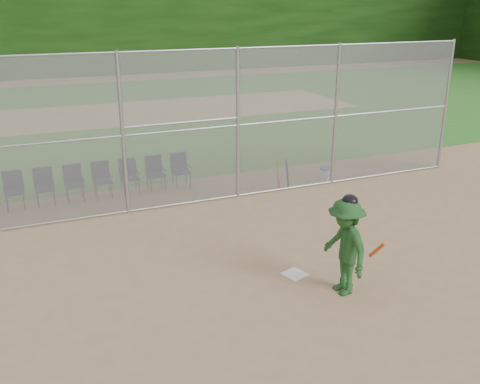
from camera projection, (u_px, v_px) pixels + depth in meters
name	position (u px, v px, depth m)	size (l,w,h in m)	color
ground	(293.00, 289.00, 9.91)	(100.00, 100.00, 0.00)	tan
grass_strip	(113.00, 114.00, 25.51)	(100.00, 100.00, 0.00)	#2B6D20
dirt_patch_far	(113.00, 114.00, 25.51)	(24.00, 24.00, 0.00)	tan
backstop_fence	(201.00, 126.00, 13.56)	(16.09, 0.09, 4.00)	gray
home_plate	(294.00, 274.00, 10.44)	(0.41, 0.41, 0.02)	silver
batter_at_plate	(345.00, 246.00, 9.53)	(0.89, 1.33, 1.89)	#1E4B1F
water_cooler	(325.00, 174.00, 15.94)	(0.31, 0.31, 0.39)	white
spare_bats	(283.00, 175.00, 15.12)	(0.36, 0.26, 0.84)	#D84C14
chair_2	(14.00, 191.00, 13.64)	(0.54, 0.52, 0.96)	#0E1536
chair_3	(45.00, 187.00, 13.91)	(0.54, 0.52, 0.96)	#0E1536
chair_4	(74.00, 184.00, 14.19)	(0.54, 0.52, 0.96)	#0E1536
chair_5	(102.00, 180.00, 14.46)	(0.54, 0.52, 0.96)	#0E1536
chair_6	(130.00, 177.00, 14.73)	(0.54, 0.52, 0.96)	#0E1536
chair_7	(156.00, 174.00, 15.01)	(0.54, 0.52, 0.96)	#0E1536
chair_8	(181.00, 171.00, 15.28)	(0.54, 0.52, 0.96)	#0E1536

